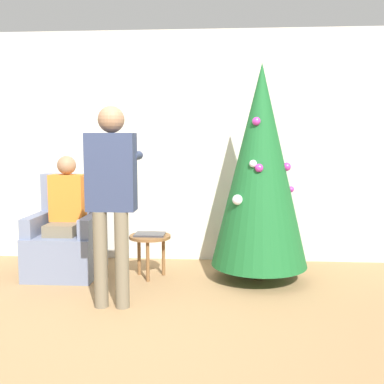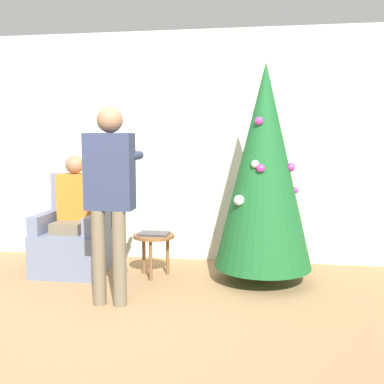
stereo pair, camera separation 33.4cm
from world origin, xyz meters
The scene contains 8 objects.
ground_plane centered at (0.00, 0.00, 0.00)m, with size 14.00×14.00×0.00m, color #99754C.
wall_back centered at (0.00, 2.23, 1.35)m, with size 8.00×0.06×2.70m.
christmas_tree centered at (1.27, 1.47, 1.18)m, with size 0.98×0.98×2.20m.
armchair centered at (-0.78, 1.56, 0.35)m, with size 0.71×0.75×1.06m.
person_seated centered at (-0.78, 1.52, 0.70)m, with size 0.36×0.46×1.27m.
person_standing centered at (-0.05, 0.65, 1.03)m, with size 0.43×0.57×1.72m.
side_stool centered at (0.14, 1.46, 0.38)m, with size 0.43×0.43×0.45m.
laptop centered at (0.14, 1.46, 0.46)m, with size 0.31×0.22×0.02m.
Camera 1 is at (0.89, -3.10, 1.44)m, focal length 42.00 mm.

